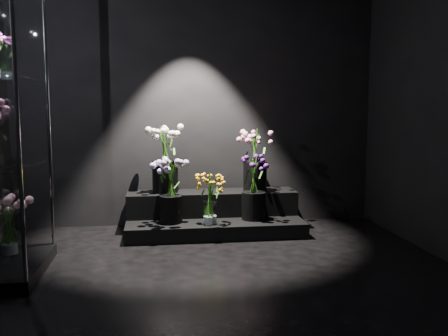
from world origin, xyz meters
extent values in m
plane|color=black|center=(0.00, 0.00, 0.00)|extent=(4.00, 4.00, 0.00)
plane|color=black|center=(0.00, 2.00, 1.40)|extent=(4.00, 0.00, 4.00)
plane|color=black|center=(0.00, -2.00, 1.40)|extent=(4.00, 0.00, 4.00)
cube|color=black|center=(0.14, 1.54, 0.08)|extent=(1.83, 0.81, 0.15)
cube|color=black|center=(0.14, 1.75, 0.28)|extent=(1.83, 0.41, 0.25)
cube|color=black|center=(-1.67, 0.46, 0.05)|extent=(0.62, 1.03, 0.10)
cylinder|color=white|center=(0.07, 1.30, 0.27)|extent=(0.14, 0.14, 0.23)
cylinder|color=black|center=(-0.32, 1.41, 0.29)|extent=(0.23, 0.23, 0.28)
cylinder|color=black|center=(0.54, 1.45, 0.30)|extent=(0.25, 0.25, 0.29)
cylinder|color=black|center=(-0.37, 1.77, 0.58)|extent=(0.27, 0.27, 0.34)
cylinder|color=black|center=(0.60, 1.71, 0.57)|extent=(0.25, 0.25, 0.32)
cylinder|color=white|center=(-1.68, 0.68, 0.23)|extent=(0.14, 0.14, 0.25)
camera|label=1|loc=(-0.46, -3.56, 1.33)|focal=40.00mm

